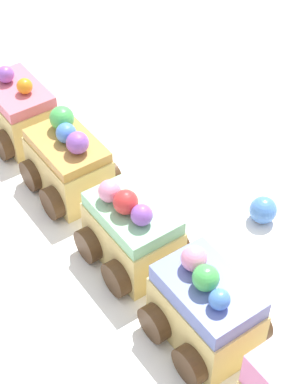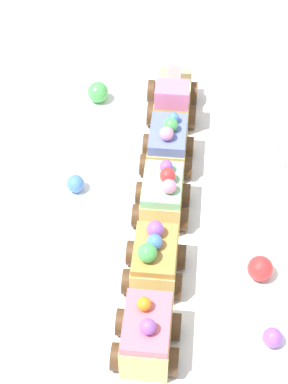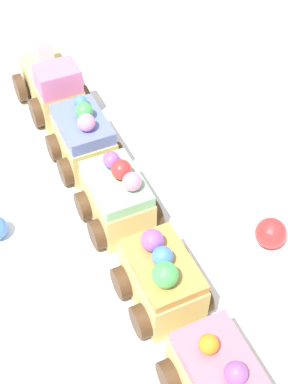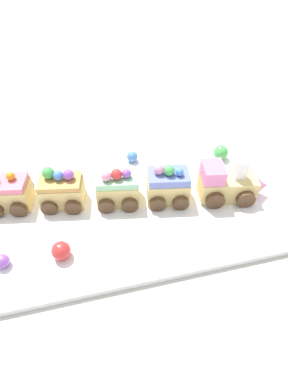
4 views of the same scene
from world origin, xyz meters
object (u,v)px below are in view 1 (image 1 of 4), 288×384
(cake_car_blueberry, at_px, (205,311))
(gumball_blue, at_px, (263,210))
(cake_car_mint, at_px, (132,233))
(cake_car_caramel, at_px, (69,164))
(cake_car_strawberry, at_px, (19,112))

(cake_car_blueberry, relative_size, gumball_blue, 3.47)
(cake_car_mint, distance_m, cake_car_caramel, 0.10)
(cake_car_blueberry, relative_size, cake_car_caramel, 1.00)
(cake_car_blueberry, bearing_deg, cake_car_caramel, 179.86)
(cake_car_caramel, height_order, cake_car_strawberry, cake_car_caramel)
(cake_car_mint, bearing_deg, cake_car_strawberry, 179.90)
(cake_car_mint, distance_m, gumball_blue, 0.12)
(cake_car_strawberry, bearing_deg, cake_car_mint, -0.10)
(cake_car_strawberry, bearing_deg, cake_car_blueberry, -0.03)
(cake_car_blueberry, height_order, cake_car_strawberry, cake_car_blueberry)
(cake_car_strawberry, bearing_deg, cake_car_caramel, 0.20)
(cake_car_blueberry, distance_m, cake_car_mint, 0.09)
(cake_car_blueberry, distance_m, gumball_blue, 0.13)
(cake_car_blueberry, distance_m, cake_car_strawberry, 0.28)
(cake_car_blueberry, height_order, gumball_blue, cake_car_blueberry)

